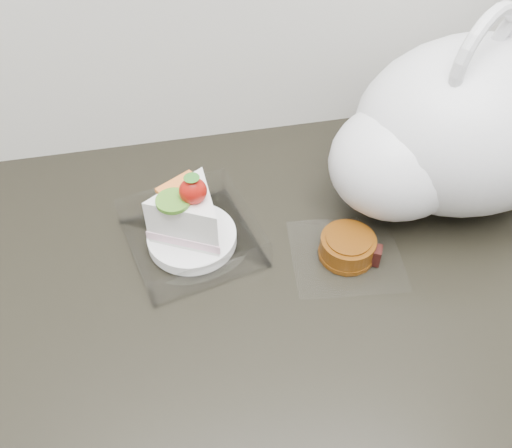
% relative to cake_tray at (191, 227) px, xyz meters
% --- Properties ---
extents(counter, '(2.04, 0.64, 0.90)m').
position_rel_cake_tray_xyz_m(counter, '(0.10, -0.07, -0.48)').
color(counter, black).
rests_on(counter, ground).
extents(cake_tray, '(0.20, 0.20, 0.13)m').
position_rel_cake_tray_xyz_m(cake_tray, '(0.00, 0.00, 0.00)').
color(cake_tray, white).
rests_on(cake_tray, counter).
extents(mooncake_wrap, '(0.17, 0.16, 0.04)m').
position_rel_cake_tray_xyz_m(mooncake_wrap, '(0.21, -0.06, -0.02)').
color(mooncake_wrap, white).
rests_on(mooncake_wrap, counter).
extents(plastic_bag, '(0.43, 0.36, 0.31)m').
position_rel_cake_tray_xyz_m(plastic_bag, '(0.38, 0.03, 0.09)').
color(plastic_bag, white).
rests_on(plastic_bag, counter).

